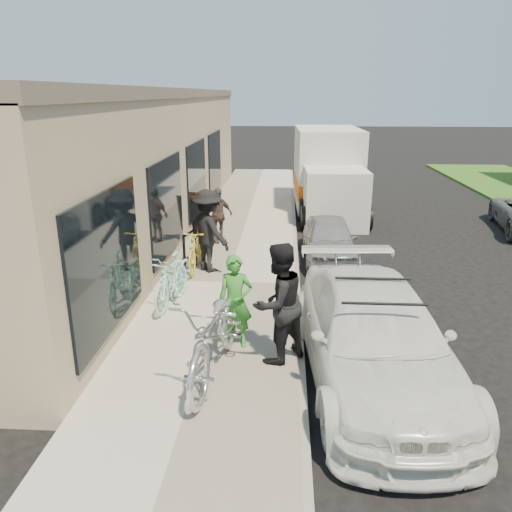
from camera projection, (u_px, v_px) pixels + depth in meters
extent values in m
plane|color=black|center=(328.00, 360.00, 8.05)|extent=(120.00, 120.00, 0.00)
cube|color=#AFAB9D|center=(227.00, 285.00, 10.99)|extent=(3.00, 34.00, 0.15)
cube|color=gray|center=(297.00, 287.00, 10.90)|extent=(0.12, 34.00, 0.13)
cube|color=tan|center=(139.00, 165.00, 15.32)|extent=(3.50, 20.00, 4.00)
cube|color=#685B4E|center=(134.00, 93.00, 14.66)|extent=(3.60, 20.00, 0.25)
cube|color=black|center=(108.00, 262.00, 7.75)|extent=(0.06, 3.00, 2.20)
cube|color=black|center=(167.00, 206.00, 11.55)|extent=(0.06, 3.00, 2.20)
cube|color=black|center=(197.00, 178.00, 15.34)|extent=(0.06, 3.00, 2.20)
cube|color=black|center=(215.00, 161.00, 19.14)|extent=(0.06, 3.00, 2.20)
cylinder|color=black|center=(184.00, 255.00, 11.31)|extent=(0.06, 0.06, 0.89)
cylinder|color=black|center=(195.00, 248.00, 11.85)|extent=(0.06, 0.06, 0.89)
cylinder|color=black|center=(189.00, 233.00, 11.44)|extent=(0.21, 0.59, 0.06)
cube|color=black|center=(197.00, 214.00, 14.71)|extent=(0.72, 0.46, 1.10)
cube|color=black|center=(196.00, 211.00, 15.08)|extent=(0.72, 0.46, 1.10)
cube|color=black|center=(198.00, 212.00, 14.65)|extent=(0.56, 0.33, 0.79)
imported|color=white|center=(374.00, 336.00, 7.32)|extent=(2.33, 5.02, 1.42)
cylinder|color=black|center=(384.00, 305.00, 6.59)|extent=(1.12, 0.04, 0.04)
cylinder|color=black|center=(373.00, 279.00, 7.48)|extent=(1.12, 0.04, 0.04)
imported|color=#9B9AA0|center=(329.00, 239.00, 12.76)|extent=(1.30, 3.21, 1.09)
cube|color=silver|center=(335.00, 198.00, 15.82)|extent=(1.98, 1.98, 1.84)
cube|color=black|center=(336.00, 186.00, 15.70)|extent=(1.79, 0.11, 0.87)
cube|color=silver|center=(327.00, 167.00, 18.39)|extent=(2.33, 4.12, 2.80)
cube|color=#D1540C|center=(326.00, 184.00, 18.59)|extent=(2.35, 4.14, 0.53)
cylinder|color=black|center=(305.00, 218.00, 15.56)|extent=(0.26, 0.78, 0.77)
cylinder|color=black|center=(367.00, 219.00, 15.50)|extent=(0.26, 0.78, 0.77)
cylinder|color=black|center=(303.00, 210.00, 16.57)|extent=(0.26, 0.78, 0.77)
cylinder|color=black|center=(361.00, 211.00, 16.51)|extent=(0.26, 0.78, 0.77)
cylinder|color=black|center=(298.00, 190.00, 20.05)|extent=(0.26, 0.78, 0.77)
cylinder|color=black|center=(346.00, 190.00, 19.99)|extent=(0.26, 0.78, 0.77)
imported|color=silver|center=(217.00, 333.00, 7.16)|extent=(1.19, 2.63, 1.34)
imported|color=#32872D|center=(235.00, 302.00, 8.00)|extent=(0.57, 0.38, 1.53)
imported|color=black|center=(278.00, 303.00, 7.50)|extent=(1.15, 1.15, 1.88)
imported|color=#9BE7D4|center=(172.00, 281.00, 9.63)|extent=(0.72, 1.71, 1.00)
imported|color=#9BE7D4|center=(175.00, 272.00, 10.33)|extent=(0.86, 1.64, 0.82)
imported|color=gold|center=(197.00, 248.00, 11.62)|extent=(0.54, 1.71, 1.02)
imported|color=black|center=(209.00, 231.00, 11.39)|extent=(1.39, 1.36, 1.91)
imported|color=#4E3D38|center=(218.00, 215.00, 13.66)|extent=(0.94, 0.81, 1.52)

